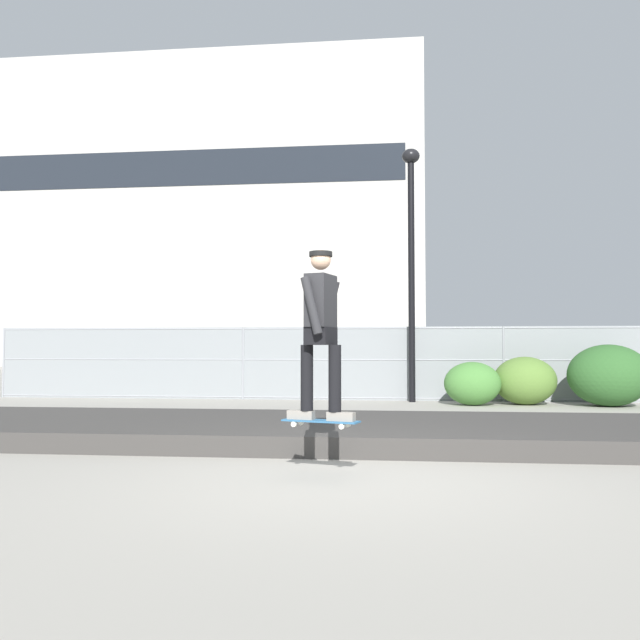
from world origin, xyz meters
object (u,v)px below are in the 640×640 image
shrub_left (472,384)px  skateboard (321,421)px  shrub_center (525,381)px  parked_car_near (282,363)px  shrub_right (609,375)px  street_lamp (411,242)px  skater (321,323)px

shrub_left → skateboard: bearing=-106.5°
shrub_left → shrub_center: shrub_center is taller
skateboard → parked_car_near: parked_car_near is taller
parked_car_near → shrub_right: 9.36m
skateboard → shrub_right: bearing=57.3°
street_lamp → shrub_center: 4.27m
parked_car_near → shrub_center: size_ratio=3.08×
skater → shrub_right: 10.36m
shrub_center → skater: bearing=-113.0°
street_lamp → shrub_left: street_lamp is taller
parked_car_near → street_lamp: bearing=-44.1°
skater → parked_car_near: 13.48m
skateboard → shrub_left: (2.56, 8.66, -0.07)m
skater → street_lamp: 9.84m
parked_car_near → shrub_center: parked_car_near is taller
parked_car_near → shrub_center: bearing=-33.5°
skateboard → shrub_left: bearing=73.5°
street_lamp → shrub_left: size_ratio=4.85×
skateboard → skater: size_ratio=0.47×
shrub_left → shrub_center: bearing=13.4°
shrub_right → skateboard: bearing=-122.7°
street_lamp → shrub_right: size_ratio=3.46×
skateboard → street_lamp: (1.22, 9.48, 3.36)m
skater → street_lamp: (1.22, 9.48, 2.35)m
parked_car_near → shrub_right: bearing=-28.8°
street_lamp → skater: bearing=-97.3°
parked_car_near → shrub_left: size_ratio=3.43×
skateboard → street_lamp: bearing=82.7°
skateboard → street_lamp: street_lamp is taller
street_lamp → shrub_center: size_ratio=4.34×
skateboard → skater: skater is taller
shrub_center → shrub_right: bearing=-8.6°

